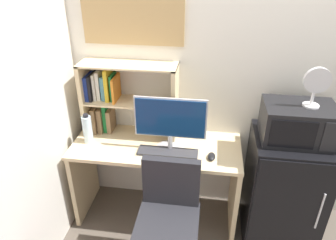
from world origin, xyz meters
TOP-DOWN VIEW (x-y plane):
  - wall_back at (0.40, 0.02)m, footprint 6.40×0.04m
  - desk at (-0.88, -0.28)m, footprint 1.35×0.55m
  - hutch_bookshelf at (-1.23, -0.11)m, footprint 0.76×0.24m
  - monitor at (-0.76, -0.32)m, footprint 0.54×0.22m
  - keyboard at (-0.77, -0.38)m, footprint 0.46×0.13m
  - computer_mouse at (-0.44, -0.40)m, footprint 0.06×0.10m
  - water_bottle at (-1.43, -0.31)m, footprint 0.08×0.08m
  - mini_fridge at (0.15, -0.32)m, footprint 0.56×0.55m
  - microwave at (0.15, -0.31)m, footprint 0.49×0.35m
  - desk_fan at (0.20, -0.32)m, footprint 0.17×0.11m
  - desk_chair at (-0.71, -0.78)m, footprint 0.49×0.49m
  - wall_corkboard at (-1.08, -0.01)m, footprint 0.77×0.02m

SIDE VIEW (x-z plane):
  - desk_chair at x=-0.71m, z-range -0.05..0.83m
  - mini_fridge at x=0.15m, z-range 0.00..0.91m
  - desk at x=-0.88m, z-range 0.15..0.89m
  - keyboard at x=-0.77m, z-range 0.74..0.76m
  - computer_mouse at x=-0.44m, z-range 0.74..0.77m
  - water_bottle at x=-1.43m, z-range 0.73..0.98m
  - monitor at x=-0.76m, z-range 0.77..1.20m
  - microwave at x=0.15m, z-range 0.91..1.18m
  - hutch_bookshelf at x=-1.23m, z-range 0.75..1.36m
  - wall_back at x=0.40m, z-range 0.00..2.60m
  - desk_fan at x=0.20m, z-range 1.20..1.48m
  - wall_corkboard at x=-1.08m, z-range 1.47..1.98m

